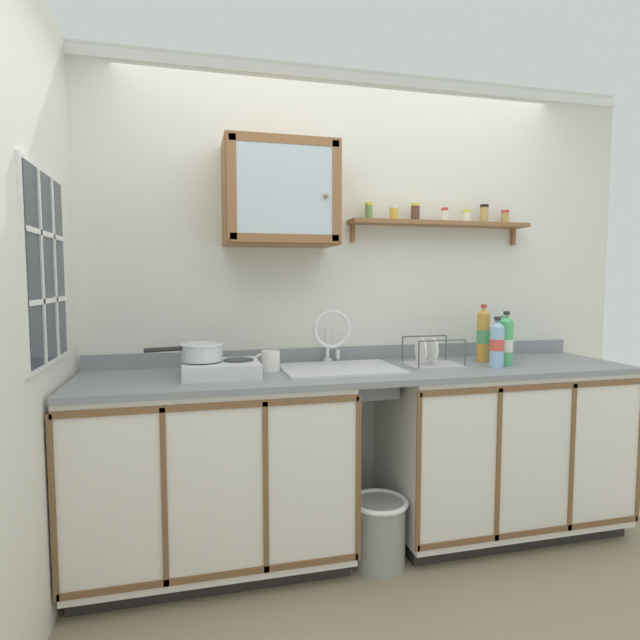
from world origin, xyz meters
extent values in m
plane|color=gray|center=(0.00, 0.00, 0.00)|extent=(5.92, 5.92, 0.00)
cube|color=silver|center=(0.00, 0.72, 1.30)|extent=(3.52, 0.05, 2.59)
cube|color=white|center=(0.00, 0.69, 2.54)|extent=(3.52, 0.02, 0.05)
cube|color=silver|center=(-1.48, -0.25, 1.30)|extent=(0.05, 3.49, 2.59)
cube|color=black|center=(-0.79, 0.41, 0.04)|extent=(1.26, 0.57, 0.08)
cube|color=silver|center=(-0.79, 0.38, 0.50)|extent=(1.29, 0.63, 0.84)
cube|color=brown|center=(-0.79, 0.06, 0.88)|extent=(1.29, 0.01, 0.03)
cube|color=brown|center=(-0.79, 0.06, 0.13)|extent=(1.29, 0.01, 0.03)
cube|color=brown|center=(-1.44, 0.06, 0.50)|extent=(0.02, 0.01, 0.78)
cube|color=brown|center=(-1.01, 0.06, 0.50)|extent=(0.02, 0.01, 0.78)
cube|color=brown|center=(-0.58, 0.06, 0.50)|extent=(0.02, 0.01, 0.78)
cube|color=brown|center=(-0.15, 0.06, 0.50)|extent=(0.02, 0.01, 0.78)
cube|color=black|center=(0.79, 0.41, 0.04)|extent=(1.26, 0.57, 0.08)
cube|color=silver|center=(0.79, 0.38, 0.50)|extent=(1.29, 0.63, 0.84)
cube|color=brown|center=(0.79, 0.06, 0.88)|extent=(1.29, 0.01, 0.03)
cube|color=brown|center=(0.79, 0.06, 0.13)|extent=(1.29, 0.01, 0.03)
cube|color=brown|center=(0.15, 0.06, 0.50)|extent=(0.02, 0.01, 0.78)
cube|color=brown|center=(0.58, 0.06, 0.50)|extent=(0.02, 0.01, 0.78)
cube|color=brown|center=(1.01, 0.06, 0.50)|extent=(0.02, 0.01, 0.78)
cube|color=brown|center=(1.44, 0.06, 0.50)|extent=(0.02, 0.01, 0.78)
cube|color=gray|center=(0.00, 0.38, 0.94)|extent=(2.88, 0.66, 0.03)
cube|color=gray|center=(0.00, 0.68, 0.99)|extent=(2.88, 0.02, 0.08)
cube|color=silver|center=(-0.14, 0.40, 0.96)|extent=(0.60, 0.43, 0.01)
cube|color=slate|center=(-0.14, 0.40, 0.83)|extent=(0.51, 0.35, 0.01)
cube|color=slate|center=(-0.14, 0.58, 0.89)|extent=(0.51, 0.01, 0.13)
cube|color=slate|center=(-0.14, 0.22, 0.89)|extent=(0.51, 0.01, 0.13)
cylinder|color=#4C4C51|center=(-0.14, 0.40, 0.83)|extent=(0.04, 0.04, 0.01)
cylinder|color=silver|center=(-0.15, 0.63, 0.97)|extent=(0.05, 0.05, 0.02)
cylinder|color=silver|center=(-0.15, 0.63, 1.07)|extent=(0.02, 0.02, 0.17)
torus|color=silver|center=(-0.15, 0.54, 1.15)|extent=(0.21, 0.02, 0.21)
cylinder|color=silver|center=(-0.09, 0.63, 1.00)|extent=(0.02, 0.02, 0.06)
cube|color=silver|center=(-0.75, 0.36, 0.99)|extent=(0.36, 0.30, 0.07)
cylinder|color=#2D2D2D|center=(-0.84, 0.38, 1.03)|extent=(0.15, 0.15, 0.01)
cylinder|color=#2D2D2D|center=(-0.66, 0.38, 1.03)|extent=(0.15, 0.15, 0.01)
cylinder|color=black|center=(-0.84, 0.22, 0.99)|extent=(0.03, 0.02, 0.03)
cylinder|color=black|center=(-0.66, 0.22, 0.99)|extent=(0.03, 0.02, 0.03)
cylinder|color=silver|center=(-0.84, 0.38, 1.07)|extent=(0.20, 0.20, 0.08)
torus|color=silver|center=(-0.84, 0.38, 1.11)|extent=(0.20, 0.20, 0.01)
cylinder|color=black|center=(-1.02, 0.34, 1.10)|extent=(0.17, 0.06, 0.02)
cylinder|color=#8CB7E0|center=(0.68, 0.26, 1.06)|extent=(0.07, 0.07, 0.22)
cone|color=#8CB7E0|center=(0.68, 0.26, 1.19)|extent=(0.07, 0.07, 0.03)
cylinder|color=#262626|center=(0.68, 0.26, 1.22)|extent=(0.03, 0.03, 0.02)
cylinder|color=#D84C3F|center=(0.68, 0.26, 1.08)|extent=(0.08, 0.08, 0.06)
cylinder|color=teal|center=(0.82, 0.43, 1.07)|extent=(0.08, 0.08, 0.23)
cone|color=teal|center=(0.82, 0.43, 1.20)|extent=(0.07, 0.07, 0.03)
cylinder|color=white|center=(0.82, 0.43, 1.23)|extent=(0.03, 0.03, 0.02)
cylinder|color=#3F8CCC|center=(0.82, 0.43, 1.06)|extent=(0.08, 0.08, 0.06)
cylinder|color=gold|center=(0.72, 0.45, 1.09)|extent=(0.07, 0.07, 0.27)
cone|color=gold|center=(0.72, 0.45, 1.24)|extent=(0.07, 0.07, 0.03)
cylinder|color=red|center=(0.72, 0.45, 1.27)|extent=(0.03, 0.03, 0.02)
cylinder|color=#4C9959|center=(0.72, 0.45, 1.10)|extent=(0.07, 0.07, 0.08)
cylinder|color=#4CB266|center=(0.77, 0.31, 1.07)|extent=(0.08, 0.08, 0.24)
cone|color=#4CB266|center=(0.77, 0.31, 1.21)|extent=(0.07, 0.07, 0.03)
cylinder|color=#262626|center=(0.77, 0.31, 1.24)|extent=(0.03, 0.03, 0.02)
cylinder|color=white|center=(0.77, 0.31, 1.06)|extent=(0.08, 0.08, 0.07)
cube|color=#B2B2B7|center=(0.38, 0.39, 0.96)|extent=(0.29, 0.23, 0.01)
cylinder|color=#4C4F54|center=(0.25, 0.28, 1.04)|extent=(0.01, 0.01, 0.14)
cylinder|color=#4C4F54|center=(0.51, 0.28, 1.04)|extent=(0.01, 0.01, 0.14)
cylinder|color=#4C4F54|center=(0.25, 0.49, 1.04)|extent=(0.01, 0.01, 0.14)
cylinder|color=#4C4F54|center=(0.51, 0.49, 1.04)|extent=(0.01, 0.01, 0.14)
cylinder|color=#4C4F54|center=(0.38, 0.28, 1.11)|extent=(0.26, 0.01, 0.01)
cylinder|color=#4C4F54|center=(0.38, 0.49, 1.11)|extent=(0.26, 0.01, 0.01)
cylinder|color=white|center=(0.31, 0.39, 1.04)|extent=(0.01, 0.14, 0.14)
cylinder|color=white|center=(0.37, 0.39, 1.04)|extent=(0.01, 0.14, 0.14)
cylinder|color=white|center=(-0.49, 0.46, 1.01)|extent=(0.09, 0.09, 0.10)
torus|color=white|center=(-0.55, 0.45, 1.01)|extent=(0.07, 0.02, 0.07)
cube|color=brown|center=(-0.43, 0.53, 1.86)|extent=(0.57, 0.32, 0.53)
cube|color=silver|center=(-0.43, 0.37, 1.86)|extent=(0.47, 0.01, 0.43)
cube|color=brown|center=(-0.69, 0.37, 1.86)|extent=(0.05, 0.01, 0.49)
cube|color=brown|center=(-0.17, 0.37, 1.86)|extent=(0.05, 0.01, 0.49)
cube|color=brown|center=(-0.43, 0.37, 2.10)|extent=(0.54, 0.01, 0.04)
cube|color=brown|center=(-0.43, 0.37, 1.62)|extent=(0.54, 0.01, 0.04)
sphere|color=olive|center=(-0.23, 0.35, 1.83)|extent=(0.02, 0.02, 0.02)
cube|color=brown|center=(0.53, 0.62, 1.74)|extent=(1.10, 0.14, 0.02)
cube|color=brown|center=(0.01, 0.68, 1.68)|extent=(0.02, 0.03, 0.10)
cube|color=brown|center=(1.05, 0.68, 1.68)|extent=(0.02, 0.03, 0.10)
cylinder|color=#598C3F|center=(0.09, 0.64, 1.80)|extent=(0.04, 0.04, 0.08)
cylinder|color=yellow|center=(0.09, 0.64, 1.84)|extent=(0.04, 0.04, 0.02)
cylinder|color=gold|center=(0.23, 0.61, 1.79)|extent=(0.05, 0.05, 0.06)
cylinder|color=white|center=(0.23, 0.61, 1.83)|extent=(0.05, 0.05, 0.02)
cylinder|color=#4C3326|center=(0.37, 0.62, 1.80)|extent=(0.05, 0.05, 0.08)
cylinder|color=yellow|center=(0.37, 0.62, 1.85)|extent=(0.05, 0.05, 0.02)
cylinder|color=silver|center=(0.55, 0.62, 1.79)|extent=(0.04, 0.04, 0.06)
cylinder|color=red|center=(0.55, 0.62, 1.83)|extent=(0.04, 0.04, 0.02)
cylinder|color=silver|center=(0.70, 0.62, 1.78)|extent=(0.05, 0.05, 0.06)
cylinder|color=yellow|center=(0.70, 0.62, 1.82)|extent=(0.05, 0.05, 0.02)
cylinder|color=tan|center=(0.81, 0.62, 1.80)|extent=(0.05, 0.05, 0.09)
cylinder|color=black|center=(0.81, 0.62, 1.85)|extent=(0.05, 0.05, 0.02)
cylinder|color=tan|center=(0.96, 0.63, 1.79)|extent=(0.04, 0.04, 0.06)
cylinder|color=red|center=(0.96, 0.63, 1.83)|extent=(0.05, 0.05, 0.02)
cube|color=#262D38|center=(-1.45, 0.15, 1.47)|extent=(0.01, 0.54, 0.75)
cube|color=white|center=(-1.46, 0.15, 1.47)|extent=(0.02, 0.59, 0.79)
cube|color=white|center=(-1.44, 0.05, 1.47)|extent=(0.01, 0.02, 0.75)
cube|color=white|center=(-1.44, 0.25, 1.47)|extent=(0.01, 0.02, 0.75)
cube|color=white|center=(-1.44, 0.15, 1.34)|extent=(0.01, 0.54, 0.02)
cube|color=white|center=(-1.44, 0.15, 1.60)|extent=(0.01, 0.54, 0.02)
cylinder|color=gray|center=(0.00, 0.18, 0.16)|extent=(0.26, 0.26, 0.32)
torus|color=white|center=(0.00, 0.18, 0.32)|extent=(0.29, 0.29, 0.03)
camera|label=1|loc=(-0.88, -2.14, 1.42)|focal=28.91mm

